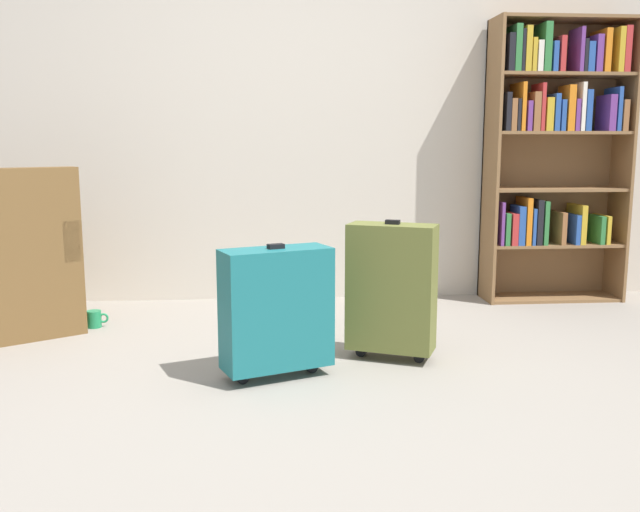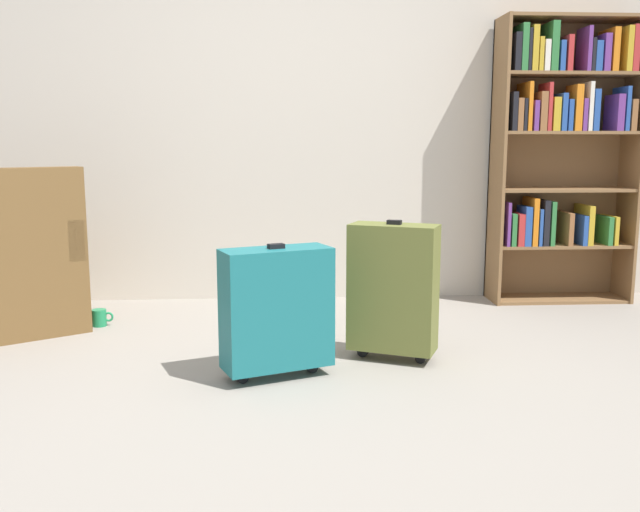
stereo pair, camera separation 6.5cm
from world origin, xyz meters
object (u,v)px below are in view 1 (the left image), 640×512
at_px(armchair, 2,275).
at_px(suitcase_teal, 276,309).
at_px(bookshelf, 554,144).
at_px(mug, 95,319).
at_px(suitcase_olive, 392,288).

relative_size(armchair, suitcase_teal, 1.61).
relative_size(bookshelf, mug, 14.95).
bearing_deg(armchair, bookshelf, 9.41).
height_order(armchair, suitcase_teal, armchair).
distance_m(suitcase_teal, suitcase_olive, 0.59).
distance_m(armchair, mug, 0.54).
height_order(suitcase_teal, suitcase_olive, suitcase_olive).
xyz_separation_m(mug, suitcase_olive, (1.55, -0.69, 0.30)).
bearing_deg(mug, suitcase_teal, -42.35).
distance_m(bookshelf, armchair, 3.40).
distance_m(armchair, suitcase_olive, 2.12).
relative_size(bookshelf, suitcase_olive, 2.67).
relative_size(bookshelf, armchair, 1.86).
bearing_deg(suitcase_teal, suitcase_olive, 21.93).
relative_size(suitcase_teal, suitcase_olive, 0.89).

